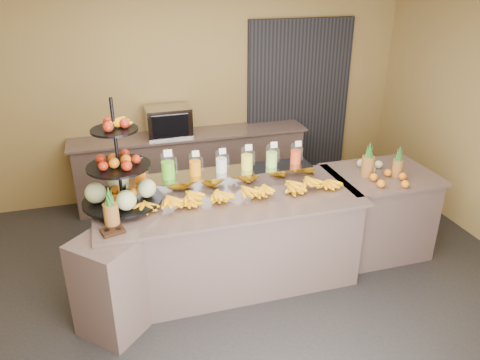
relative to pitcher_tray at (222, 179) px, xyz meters
name	(u,v)px	position (x,y,z in m)	size (l,w,h in m)	color
ground	(238,297)	(0.00, -0.58, -1.01)	(6.00, 6.00, 0.00)	black
room_envelope	(234,86)	(0.19, 0.21, 0.87)	(6.04, 5.02, 2.82)	olive
buffet_counter	(219,244)	(-0.11, -0.32, -0.54)	(2.75, 1.25, 0.93)	gray
right_counter	(377,212)	(1.70, -0.18, -0.54)	(1.08, 0.88, 0.93)	gray
back_ledge	(192,166)	(0.00, 1.67, -0.54)	(3.10, 0.55, 0.93)	gray
pitcher_tray	(222,179)	(0.00, 0.00, 0.00)	(1.85, 0.30, 0.15)	gray
juice_pitcher_orange_a	(140,173)	(-0.78, 0.00, 0.16)	(0.11, 0.11, 0.26)	silver
juice_pitcher_green	(168,168)	(-0.52, 0.00, 0.18)	(0.13, 0.14, 0.32)	silver
juice_pitcher_orange_b	(195,166)	(-0.26, 0.00, 0.17)	(0.12, 0.12, 0.28)	silver
juice_pitcher_milk	(221,163)	(0.00, 0.00, 0.17)	(0.11, 0.12, 0.28)	silver
juice_pitcher_lemon	(247,160)	(0.26, 0.00, 0.17)	(0.12, 0.12, 0.29)	silver
juice_pitcher_lime	(272,157)	(0.52, 0.00, 0.17)	(0.12, 0.12, 0.29)	silver
juice_pitcher_orange_c	(296,155)	(0.78, 0.00, 0.17)	(0.11, 0.12, 0.27)	silver
banana_heap	(241,190)	(0.11, -0.30, 0.01)	(2.00, 0.18, 0.17)	yellow
fruit_stand	(126,180)	(-0.92, -0.16, 0.18)	(0.91, 0.91, 1.01)	black
condiment_caddy	(113,231)	(-1.08, -0.62, -0.06)	(0.18, 0.14, 0.03)	black
pineapple_left_a	(111,212)	(-1.08, -0.52, 0.06)	(0.13, 0.13, 0.37)	brown
pineapple_left_b	(128,175)	(-0.89, 0.16, 0.08)	(0.14, 0.14, 0.41)	brown
right_fruit_pile	(385,173)	(1.64, -0.32, -0.01)	(0.41, 0.39, 0.21)	brown
oven_warmer	(168,121)	(-0.28, 1.67, 0.11)	(0.56, 0.39, 0.37)	gray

